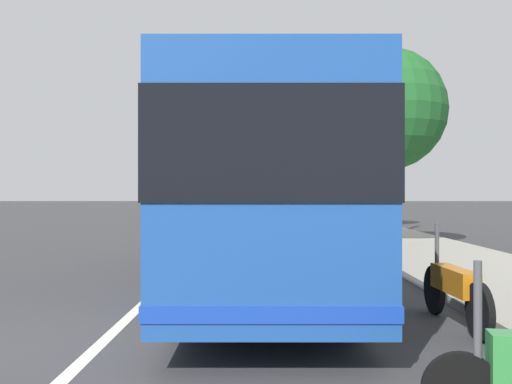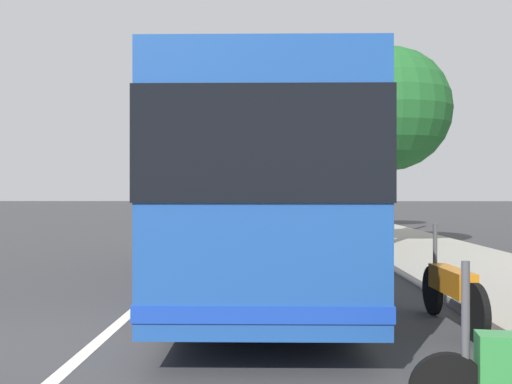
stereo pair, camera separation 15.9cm
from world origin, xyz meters
name	(u,v)px [view 1 (the left image)]	position (x,y,z in m)	size (l,w,h in m)	color
ground_plane	(104,341)	(0.00, 0.00, 0.00)	(220.00, 220.00, 0.00)	#38383A
sidewalk_curb	(423,250)	(10.00, -6.50, 0.07)	(110.00, 3.60, 0.14)	#9E998E
lane_divider_line	(197,252)	(10.00, 0.00, 0.00)	(110.00, 0.16, 0.01)	silver
coach_bus	(264,188)	(4.22, -1.88, 1.82)	(11.29, 2.56, 3.19)	#1E4C9E
motorcycle_far_end	(454,289)	(0.80, -4.33, 0.48)	(2.21, 0.29, 1.29)	black
car_oncoming	(194,212)	(24.00, 1.72, 0.72)	(3.99, 1.96, 1.52)	gray
car_ahead_same_lane	(261,204)	(43.84, -1.90, 0.70)	(4.28, 2.07, 1.45)	red
car_behind_bus	(215,206)	(35.91, 1.53, 0.75)	(4.54, 1.96, 1.59)	red
roadside_tree_mid_block	(385,110)	(11.57, -5.74, 4.33)	(3.88, 3.88, 6.29)	brown
roadside_tree_far_block	(370,143)	(22.37, -7.30, 4.21)	(3.17, 3.17, 5.82)	brown
utility_pole	(383,151)	(16.01, -6.63, 3.37)	(0.23, 0.23, 6.75)	slate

